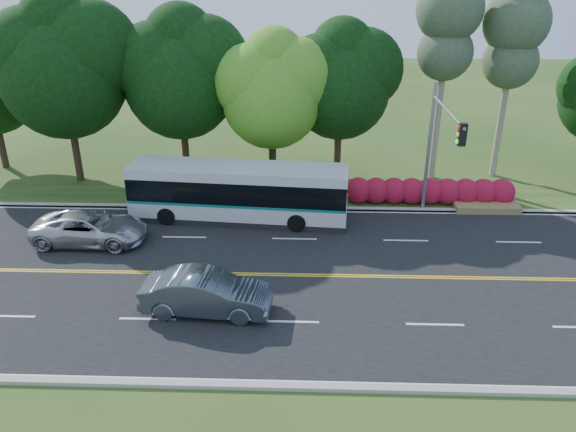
{
  "coord_description": "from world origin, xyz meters",
  "views": [
    {
      "loc": [
        0.0,
        -21.29,
        12.61
      ],
      "look_at": [
        -0.77,
        2.0,
        1.94
      ],
      "focal_mm": 35.0,
      "sensor_mm": 36.0,
      "label": 1
    }
  ],
  "objects_px": {
    "traffic_signal": "(439,138)",
    "suv": "(90,228)",
    "sedan": "(206,293)",
    "transit_bus": "(238,193)"
  },
  "relations": [
    {
      "from": "traffic_signal",
      "to": "suv",
      "type": "distance_m",
      "value": 17.52
    },
    {
      "from": "traffic_signal",
      "to": "transit_bus",
      "type": "height_order",
      "value": "traffic_signal"
    },
    {
      "from": "transit_bus",
      "to": "sedan",
      "type": "distance_m",
      "value": 8.68
    },
    {
      "from": "traffic_signal",
      "to": "suv",
      "type": "xyz_separation_m",
      "value": [
        -16.89,
        -2.57,
        -3.9
      ]
    },
    {
      "from": "traffic_signal",
      "to": "transit_bus",
      "type": "distance_m",
      "value": 10.49
    },
    {
      "from": "transit_bus",
      "to": "suv",
      "type": "xyz_separation_m",
      "value": [
        -6.9,
        -2.93,
        -0.71
      ]
    },
    {
      "from": "sedan",
      "to": "suv",
      "type": "distance_m",
      "value": 8.76
    },
    {
      "from": "sedan",
      "to": "transit_bus",
      "type": "bearing_deg",
      "value": 2.29
    },
    {
      "from": "sedan",
      "to": "suv",
      "type": "relative_size",
      "value": 0.92
    },
    {
      "from": "traffic_signal",
      "to": "suv",
      "type": "bearing_deg",
      "value": -171.33
    }
  ]
}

